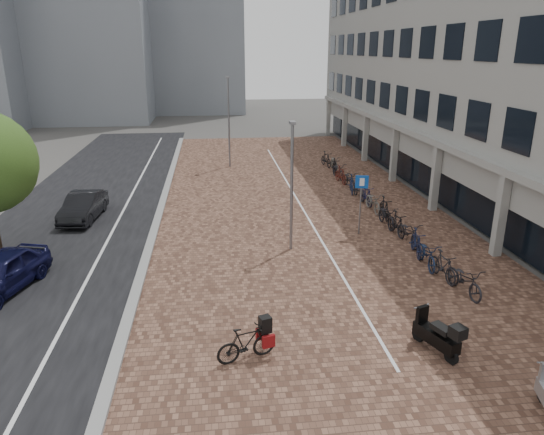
{
  "coord_description": "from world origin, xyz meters",
  "views": [
    {
      "loc": [
        -2.34,
        -13.46,
        7.92
      ],
      "look_at": [
        0.0,
        6.0,
        1.3
      ],
      "focal_mm": 33.16,
      "sensor_mm": 36.0,
      "label": 1
    }
  ],
  "objects_px": {
    "car_navy": "(0,273)",
    "scooter_mid": "(436,334)",
    "hero_bike": "(246,343)",
    "car_dark": "(83,206)",
    "parking_sign": "(361,195)"
  },
  "relations": [
    {
      "from": "car_navy",
      "to": "scooter_mid",
      "type": "distance_m",
      "value": 14.17
    },
    {
      "from": "car_navy",
      "to": "parking_sign",
      "type": "xyz_separation_m",
      "value": [
        13.69,
        3.95,
        1.16
      ]
    },
    {
      "from": "car_dark",
      "to": "hero_bike",
      "type": "xyz_separation_m",
      "value": [
        7.02,
        -12.61,
        -0.13
      ]
    },
    {
      "from": "scooter_mid",
      "to": "parking_sign",
      "type": "relative_size",
      "value": 0.63
    },
    {
      "from": "car_navy",
      "to": "scooter_mid",
      "type": "height_order",
      "value": "car_navy"
    },
    {
      "from": "scooter_mid",
      "to": "hero_bike",
      "type": "bearing_deg",
      "value": 156.27
    },
    {
      "from": "car_navy",
      "to": "hero_bike",
      "type": "distance_m",
      "value": 9.44
    },
    {
      "from": "car_navy",
      "to": "hero_bike",
      "type": "height_order",
      "value": "car_navy"
    },
    {
      "from": "hero_bike",
      "to": "parking_sign",
      "type": "relative_size",
      "value": 0.63
    },
    {
      "from": "car_dark",
      "to": "car_navy",
      "type": "bearing_deg",
      "value": -92.59
    },
    {
      "from": "hero_bike",
      "to": "parking_sign",
      "type": "bearing_deg",
      "value": -49.97
    },
    {
      "from": "car_navy",
      "to": "scooter_mid",
      "type": "xyz_separation_m",
      "value": [
        13.15,
        -5.28,
        -0.1
      ]
    },
    {
      "from": "parking_sign",
      "to": "car_navy",
      "type": "bearing_deg",
      "value": -149.78
    },
    {
      "from": "car_dark",
      "to": "hero_bike",
      "type": "height_order",
      "value": "car_dark"
    },
    {
      "from": "hero_bike",
      "to": "car_dark",
      "type": "bearing_deg",
      "value": 11.54
    }
  ]
}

